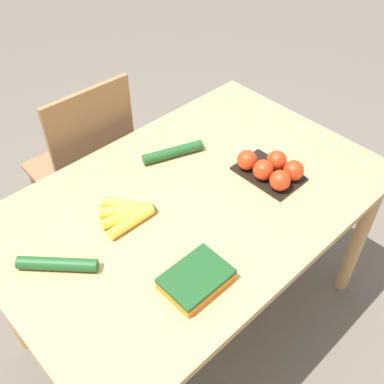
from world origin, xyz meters
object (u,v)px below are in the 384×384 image
at_px(chair, 87,168).
at_px(cucumber_far, 173,152).
at_px(banana_bunch, 129,213).
at_px(carrot_bag, 196,278).
at_px(cucumber_near, 57,264).
at_px(tomato_pack, 271,169).

bearing_deg(chair, cucumber_far, 110.07).
height_order(chair, banana_bunch, chair).
bearing_deg(banana_bunch, carrot_bag, -93.42).
bearing_deg(cucumber_near, chair, 52.77).
bearing_deg(cucumber_far, banana_bunch, -156.70).
bearing_deg(cucumber_far, carrot_bag, -125.19).
distance_m(banana_bunch, tomato_pack, 0.54).
height_order(banana_bunch, tomato_pack, tomato_pack).
distance_m(carrot_bag, cucumber_near, 0.42).
xyz_separation_m(tomato_pack, cucumber_far, (-0.18, 0.34, -0.02)).
distance_m(chair, tomato_pack, 0.90).
xyz_separation_m(banana_bunch, carrot_bag, (-0.02, -0.35, 0.01)).
bearing_deg(cucumber_far, chair, 108.29).
bearing_deg(cucumber_far, cucumber_near, -165.26).
bearing_deg(tomato_pack, cucumber_near, 167.24).
xyz_separation_m(chair, tomato_pack, (0.33, -0.78, 0.29)).
bearing_deg(chair, carrot_bag, 79.91).
height_order(tomato_pack, cucumber_near, tomato_pack).
bearing_deg(carrot_bag, cucumber_near, 128.90).
height_order(chair, carrot_bag, chair).
relative_size(tomato_pack, cucumber_far, 1.00).
distance_m(chair, carrot_bag, 0.99).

